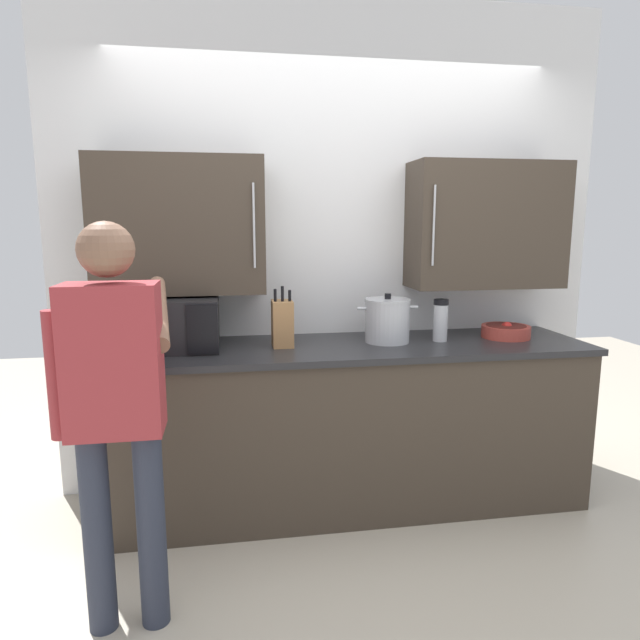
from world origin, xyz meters
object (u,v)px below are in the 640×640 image
object	(u,v)px
thermos_flask	(441,320)
knife_block	(282,323)
person_figure	(116,395)
fruit_bowl	(506,331)
stock_pot	(387,320)
microwave_oven	(159,324)

from	to	relation	value
thermos_flask	knife_block	size ratio (longest dim) A/B	0.72
knife_block	person_figure	bearing A→B (deg)	-129.87
fruit_bowl	person_figure	size ratio (longest dim) A/B	0.17
stock_pot	knife_block	distance (m)	0.59
thermos_flask	fruit_bowl	world-z (taller)	thermos_flask
stock_pot	person_figure	size ratio (longest dim) A/B	0.22
person_figure	knife_block	bearing A→B (deg)	50.13
stock_pot	knife_block	bearing A→B (deg)	-178.60
knife_block	fruit_bowl	distance (m)	1.31
thermos_flask	person_figure	world-z (taller)	person_figure
microwave_oven	stock_pot	xyz separation A→B (m)	(1.23, 0.00, -0.01)
microwave_oven	fruit_bowl	size ratio (longest dim) A/B	2.76
stock_pot	thermos_flask	bearing A→B (deg)	-5.56
stock_pot	fruit_bowl	world-z (taller)	stock_pot
stock_pot	person_figure	distance (m)	1.56
thermos_flask	knife_block	xyz separation A→B (m)	(-0.89, 0.01, 0.01)
stock_pot	fruit_bowl	distance (m)	0.72
microwave_oven	thermos_flask	xyz separation A→B (m)	(1.53, -0.03, -0.02)
microwave_oven	thermos_flask	distance (m)	1.53
fruit_bowl	person_figure	world-z (taller)	person_figure
knife_block	person_figure	xyz separation A→B (m)	(-0.71, -0.84, -0.10)
microwave_oven	knife_block	xyz separation A→B (m)	(0.64, -0.01, -0.01)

